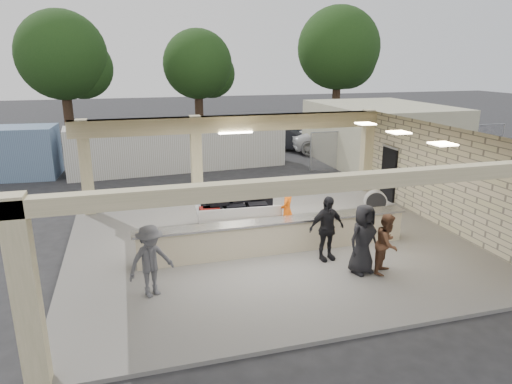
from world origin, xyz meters
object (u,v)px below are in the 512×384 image
object	(u,v)px
passenger_b	(327,228)
car_dark	(291,139)
baggage_counter	(276,236)
baggage_handler	(287,211)
passenger_d	(363,239)
container_white	(179,146)
passenger_c	(151,261)
luggage_cart	(236,205)
car_white_b	(388,137)
drum_fan	(375,202)
passenger_a	(387,244)
car_white_a	(336,139)

from	to	relation	value
passenger_b	car_dark	size ratio (longest dim) A/B	0.45
baggage_counter	baggage_handler	distance (m)	1.35
passenger_d	container_white	world-z (taller)	container_white
baggage_counter	passenger_c	distance (m)	4.06
passenger_b	car_dark	xyz separation A→B (m)	(4.86, 16.02, -0.34)
luggage_cart	car_white_b	bearing A→B (deg)	46.00
drum_fan	car_white_b	distance (m)	14.14
passenger_a	passenger_b	bearing A→B (deg)	92.55
luggage_cart	drum_fan	bearing A→B (deg)	4.66
passenger_c	passenger_d	xyz separation A→B (m)	(5.43, -0.26, 0.05)
baggage_counter	drum_fan	world-z (taller)	baggage_counter
container_white	baggage_counter	bearing A→B (deg)	-87.59
luggage_cart	baggage_handler	world-z (taller)	baggage_handler
baggage_counter	passenger_c	bearing A→B (deg)	-155.64
car_white_b	baggage_counter	bearing A→B (deg)	118.81
car_dark	drum_fan	bearing A→B (deg)	-144.33
passenger_b	passenger_a	bearing A→B (deg)	-52.70
baggage_counter	baggage_handler	size ratio (longest dim) A/B	4.87
passenger_d	car_white_b	xyz separation A→B (m)	(10.55, 15.96, -0.32)
baggage_counter	car_dark	size ratio (longest dim) A/B	1.97
car_dark	container_white	distance (m)	8.14
luggage_cart	passenger_b	size ratio (longest dim) A/B	1.47
luggage_cart	car_white_b	distance (m)	17.65
car_white_a	baggage_handler	bearing A→B (deg)	160.12
luggage_cart	passenger_a	bearing A→B (deg)	-50.33
passenger_b	car_dark	distance (m)	16.75
luggage_cart	car_dark	xyz separation A→B (m)	(6.74, 13.01, -0.25)
passenger_d	passenger_c	bearing A→B (deg)	160.72
drum_fan	passenger_a	world-z (taller)	passenger_a
luggage_cart	baggage_handler	bearing A→B (deg)	-31.96
drum_fan	car_dark	world-z (taller)	car_dark
baggage_counter	baggage_handler	xyz separation A→B (m)	(0.71, 1.08, 0.36)
drum_fan	baggage_counter	bearing A→B (deg)	-135.99
car_white_b	passenger_d	bearing A→B (deg)	126.56
baggage_counter	luggage_cart	size ratio (longest dim) A/B	3.01
car_white_b	container_white	distance (m)	13.88
car_white_a	car_white_b	xyz separation A→B (m)	(3.74, 0.16, -0.06)
baggage_counter	car_white_b	size ratio (longest dim) A/B	1.80
car_dark	container_white	xyz separation A→B (m)	(-7.43, -3.28, 0.51)
car_white_b	drum_fan	bearing A→B (deg)	126.75
car_white_a	car_white_b	bearing A→B (deg)	-75.94
drum_fan	passenger_b	world-z (taller)	passenger_b
passenger_c	car_white_a	xyz separation A→B (m)	(12.23, 15.54, -0.21)
luggage_cart	passenger_d	xyz separation A→B (m)	(2.46, -4.03, 0.10)
drum_fan	car_dark	bearing A→B (deg)	101.44
passenger_a	car_white_a	bearing A→B (deg)	26.22
baggage_handler	car_white_b	distance (m)	17.37
passenger_c	baggage_counter	bearing A→B (deg)	-0.32
luggage_cart	car_white_a	size ratio (longest dim) A/B	0.50
passenger_c	car_white_a	distance (m)	19.78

